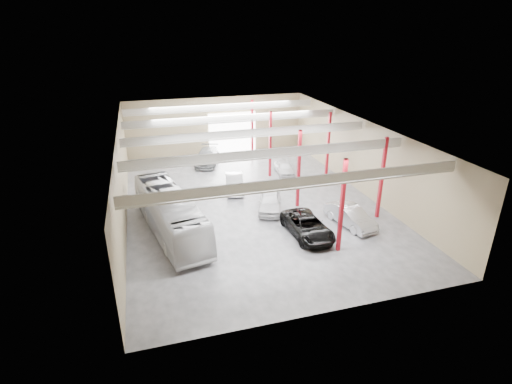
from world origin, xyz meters
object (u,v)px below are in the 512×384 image
coach_bus (170,213)px  black_sedan (307,226)px  car_row_a (270,201)px  car_row_b (234,183)px  car_right_far (284,168)px  car_row_c (207,157)px  car_right_near (350,216)px

coach_bus → black_sedan: size_ratio=2.14×
car_row_a → car_row_b: bearing=130.4°
black_sedan → car_right_far: size_ratio=1.35×
car_row_a → car_right_far: (4.34, 8.21, -0.10)m
car_row_c → car_right_far: (7.50, -5.82, -0.13)m
car_row_b → car_right_far: car_row_b is taller
black_sedan → car_right_far: 13.75m
car_row_c → car_right_far: car_row_c is taller
coach_bus → black_sedan: bearing=-29.9°
car_row_a → car_row_c: (-3.16, 14.04, 0.03)m
car_row_b → car_row_c: car_row_c is taller
car_row_a → coach_bus: bearing=-149.0°
coach_bus → car_right_far: (13.08, 9.99, -0.98)m
car_row_c → coach_bus: bearing=-91.8°
car_row_c → car_right_near: 20.48m
car_row_a → car_right_far: bearing=81.7°
car_right_near → car_right_far: size_ratio=1.18×
coach_bus → car_row_a: bearing=0.4°
car_row_c → car_right_far: size_ratio=1.39×
black_sedan → car_row_a: bearing=101.9°
black_sedan → car_right_near: car_right_near is taller
car_row_b → car_right_near: (7.37, -9.77, 0.04)m
car_right_near → car_row_c: bearing=103.0°
black_sedan → car_row_a: car_row_a is taller
black_sedan → car_row_a: 5.37m
coach_bus → car_row_c: coach_bus is taller
black_sedan → car_right_near: bearing=6.3°
car_row_b → car_right_near: size_ratio=0.95×
car_row_a → car_row_b: car_row_a is taller
car_row_a → car_right_far: 9.29m
black_sedan → car_right_far: bearing=74.8°
car_row_b → car_row_c: bearing=108.4°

